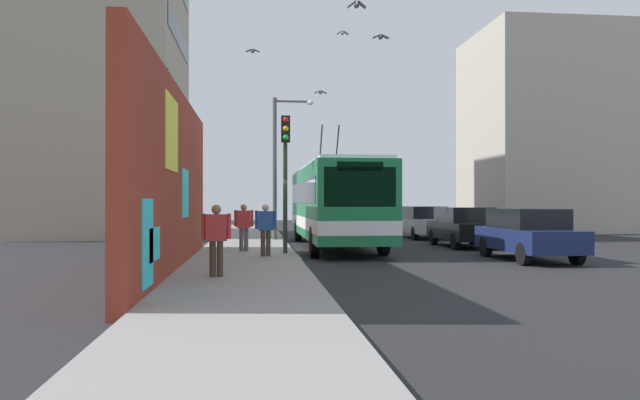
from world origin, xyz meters
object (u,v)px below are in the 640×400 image
parked_car_black (464,226)px  parked_car_silver (423,221)px  street_lamp (279,157)px  traffic_light (285,161)px  pedestrian_at_curb (266,226)px  city_bus (334,202)px  parked_car_navy (528,233)px  pedestrian_near_wall (216,235)px  pedestrian_midblock (244,224)px

parked_car_black → parked_car_silver: (5.86, -0.00, 0.00)m
street_lamp → traffic_light: bearing=179.1°
parked_car_silver → pedestrian_at_curb: size_ratio=2.87×
pedestrian_at_curb → city_bus: bearing=-27.8°
parked_car_navy → parked_car_silver: 11.43m
parked_car_black → pedestrian_at_curb: (-4.96, 7.99, 0.23)m
parked_car_silver → pedestrian_near_wall: 18.20m
parked_car_navy → parked_car_silver: (11.43, -0.00, 0.00)m
pedestrian_near_wall → street_lamp: bearing=-8.3°
pedestrian_at_curb → pedestrian_near_wall: pedestrian_near_wall is taller
pedestrian_midblock → pedestrian_at_curb: pedestrian_at_curb is taller
street_lamp → pedestrian_midblock: bearing=167.0°
city_bus → street_lamp: bearing=35.0°
parked_car_silver → pedestrian_midblock: bearing=135.6°
parked_car_silver → traffic_light: 12.53m
parked_car_black → traffic_light: (-4.04, 7.35, 2.27)m
street_lamp → parked_car_navy: bearing=-140.6°
pedestrian_at_curb → traffic_light: traffic_light is taller
pedestrian_midblock → city_bus: bearing=-46.3°
parked_car_black → street_lamp: street_lamp is taller
parked_car_navy → parked_car_black: bearing=0.0°
parked_car_silver → street_lamp: 8.23m
parked_car_navy → pedestrian_at_curb: pedestrian_at_curb is taller
parked_car_black → city_bus: bearing=86.4°
parked_car_navy → city_bus: bearing=41.4°
pedestrian_midblock → pedestrian_near_wall: bearing=176.1°
street_lamp → parked_car_silver: bearing=-70.2°
parked_car_black → pedestrian_at_curb: bearing=121.8°
city_bus → traffic_light: size_ratio=2.68×
parked_car_navy → pedestrian_midblock: (2.56, 8.69, 0.23)m
city_bus → parked_car_silver: bearing=-43.3°
pedestrian_midblock → street_lamp: (6.25, -1.45, 2.70)m
city_bus → street_lamp: street_lamp is taller
parked_car_navy → street_lamp: size_ratio=0.68×
city_bus → parked_car_navy: city_bus is taller
pedestrian_near_wall → parked_car_navy: bearing=-64.9°
city_bus → pedestrian_at_curb: size_ratio=7.48×
parked_car_silver → traffic_light: traffic_light is taller
street_lamp → pedestrian_at_curb: bearing=174.7°
parked_car_navy → traffic_light: (1.53, 7.35, 2.27)m
pedestrian_midblock → street_lamp: street_lamp is taller
parked_car_navy → pedestrian_midblock: size_ratio=2.71×
city_bus → pedestrian_at_curb: bearing=152.2°
parked_car_silver → pedestrian_at_curb: (-10.82, 7.99, 0.23)m
parked_car_silver → street_lamp: size_ratio=0.72×
pedestrian_near_wall → street_lamp: size_ratio=0.25×
pedestrian_at_curb → traffic_light: bearing=-34.9°
traffic_light → pedestrian_near_wall: bearing=162.8°
parked_car_navy → traffic_light: 7.84m
pedestrian_at_curb → parked_car_black: bearing=-58.2°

